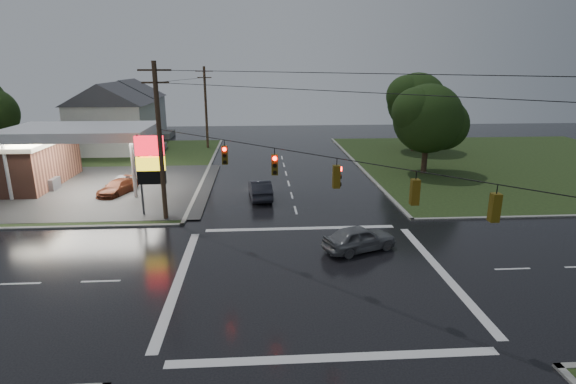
{
  "coord_description": "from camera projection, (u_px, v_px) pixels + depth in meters",
  "views": [
    {
      "loc": [
        -2.73,
        -21.56,
        10.8
      ],
      "look_at": [
        -0.94,
        5.62,
        3.0
      ],
      "focal_mm": 28.0,
      "sensor_mm": 36.0,
      "label": 1
    }
  ],
  "objects": [
    {
      "name": "grass_nw",
      "position": [
        38.0,
        170.0,
        47.12
      ],
      "size": [
        36.0,
        36.0,
        0.08
      ],
      "primitive_type": "cube",
      "color": "#1F3015",
      "rests_on": "ground"
    },
    {
      "name": "car_north",
      "position": [
        260.0,
        189.0,
        37.25
      ],
      "size": [
        2.12,
        4.93,
        1.58
      ],
      "primitive_type": "imported",
      "rotation": [
        0.0,
        0.0,
        3.24
      ],
      "color": "black",
      "rests_on": "ground"
    },
    {
      "name": "ground",
      "position": [
        313.0,
        275.0,
        23.83
      ],
      "size": [
        120.0,
        120.0,
        0.0
      ],
      "primitive_type": "plane",
      "color": "black",
      "rests_on": "ground"
    },
    {
      "name": "tree_ne_far",
      "position": [
        418.0,
        102.0,
        55.82
      ],
      "size": [
        8.46,
        7.2,
        9.8
      ],
      "color": "black",
      "rests_on": "ground"
    },
    {
      "name": "house_near",
      "position": [
        112.0,
        117.0,
        55.83
      ],
      "size": [
        11.05,
        8.48,
        8.6
      ],
      "color": "silver",
      "rests_on": "ground"
    },
    {
      "name": "car_pump",
      "position": [
        118.0,
        187.0,
        38.38
      ],
      "size": [
        3.17,
        4.64,
        1.25
      ],
      "primitive_type": "imported",
      "rotation": [
        0.0,
        0.0,
        -0.37
      ],
      "color": "#602815",
      "rests_on": "ground"
    },
    {
      "name": "utility_pole_nw",
      "position": [
        160.0,
        141.0,
        30.77
      ],
      "size": [
        2.2,
        0.32,
        11.0
      ],
      "color": "#382619",
      "rests_on": "ground"
    },
    {
      "name": "gas_station",
      "position": [
        4.0,
        159.0,
        40.41
      ],
      "size": [
        26.2,
        18.0,
        5.6
      ],
      "color": "#2D2D2D",
      "rests_on": "ground"
    },
    {
      "name": "traffic_signals",
      "position": [
        315.0,
        155.0,
        22.03
      ],
      "size": [
        26.87,
        26.87,
        1.47
      ],
      "color": "black",
      "rests_on": "ground"
    },
    {
      "name": "car_crossing",
      "position": [
        359.0,
        238.0,
        26.79
      ],
      "size": [
        4.85,
        3.36,
        1.53
      ],
      "primitive_type": "imported",
      "rotation": [
        0.0,
        0.0,
        1.95
      ],
      "color": "slate",
      "rests_on": "ground"
    },
    {
      "name": "utility_pole_n",
      "position": [
        206.0,
        106.0,
        58.18
      ],
      "size": [
        2.2,
        0.32,
        10.5
      ],
      "color": "#382619",
      "rests_on": "ground"
    },
    {
      "name": "pylon_sign",
      "position": [
        151.0,
        162.0,
        32.14
      ],
      "size": [
        2.0,
        0.35,
        6.0
      ],
      "color": "#59595E",
      "rests_on": "ground"
    },
    {
      "name": "house_far",
      "position": [
        130.0,
        108.0,
        67.28
      ],
      "size": [
        11.05,
        8.48,
        8.6
      ],
      "color": "silver",
      "rests_on": "ground"
    },
    {
      "name": "grass_ne",
      "position": [
        515.0,
        163.0,
        50.4
      ],
      "size": [
        36.0,
        36.0,
        0.08
      ],
      "primitive_type": "cube",
      "color": "#1F3015",
      "rests_on": "ground"
    },
    {
      "name": "tree_ne_near",
      "position": [
        429.0,
        119.0,
        44.29
      ],
      "size": [
        7.99,
        6.8,
        8.98
      ],
      "color": "black",
      "rests_on": "ground"
    }
  ]
}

